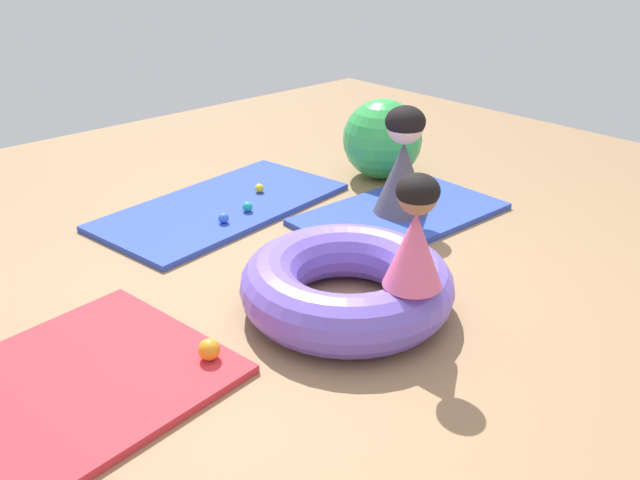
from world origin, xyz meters
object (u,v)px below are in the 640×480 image
(adult_seated, at_px, (403,162))
(exercise_ball_large, at_px, (382,139))
(play_ball_yellow, at_px, (259,188))
(play_ball_blue, at_px, (224,218))
(inflatable_cushion, at_px, (347,285))
(child_in_pink, at_px, (415,233))
(play_ball_orange, at_px, (209,349))
(play_ball_teal, at_px, (247,207))
(play_ball_green, at_px, (398,185))

(adult_seated, bearing_deg, exercise_ball_large, 137.80)
(play_ball_yellow, distance_m, play_ball_blue, 0.57)
(inflatable_cushion, relative_size, play_ball_blue, 15.88)
(child_in_pink, xyz_separation_m, play_ball_orange, (-0.82, 0.46, -0.47))
(child_in_pink, distance_m, play_ball_teal, 1.80)
(child_in_pink, bearing_deg, play_ball_teal, -70.71)
(exercise_ball_large, bearing_deg, adult_seated, -127.61)
(play_ball_green, bearing_deg, play_ball_yellow, 138.91)
(inflatable_cushion, height_order, exercise_ball_large, exercise_ball_large)
(play_ball_orange, bearing_deg, play_ball_green, 20.47)
(play_ball_green, height_order, exercise_ball_large, exercise_ball_large)
(play_ball_teal, bearing_deg, play_ball_green, -22.63)
(inflatable_cushion, relative_size, adult_seated, 1.51)
(play_ball_orange, xyz_separation_m, exercise_ball_large, (2.39, 1.17, 0.21))
(adult_seated, bearing_deg, play_ball_blue, -127.66)
(play_ball_teal, relative_size, play_ball_yellow, 1.08)
(play_ball_teal, height_order, play_ball_orange, play_ball_orange)
(inflatable_cushion, relative_size, play_ball_orange, 10.91)
(adult_seated, height_order, play_ball_yellow, adult_seated)
(play_ball_teal, bearing_deg, inflatable_cushion, -105.27)
(inflatable_cushion, distance_m, play_ball_green, 1.64)
(adult_seated, relative_size, play_ball_yellow, 11.31)
(play_ball_orange, bearing_deg, exercise_ball_large, 26.19)
(inflatable_cushion, xyz_separation_m, exercise_ball_large, (1.60, 1.24, 0.15))
(adult_seated, distance_m, play_ball_green, 0.48)
(play_ball_teal, relative_size, play_ball_blue, 1.01)
(inflatable_cushion, bearing_deg, exercise_ball_large, 37.87)
(inflatable_cushion, xyz_separation_m, adult_seated, (1.12, 0.62, 0.24))
(child_in_pink, distance_m, exercise_ball_large, 2.28)
(play_ball_blue, xyz_separation_m, exercise_ball_large, (1.47, -0.02, 0.23))
(inflatable_cushion, height_order, play_ball_orange, inflatable_cushion)
(inflatable_cushion, distance_m, adult_seated, 1.30)
(child_in_pink, height_order, adult_seated, child_in_pink)
(exercise_ball_large, bearing_deg, play_ball_yellow, 163.14)
(play_ball_green, height_order, play_ball_orange, play_ball_orange)
(child_in_pink, height_order, exercise_ball_large, child_in_pink)
(child_in_pink, relative_size, adult_seated, 0.75)
(inflatable_cushion, xyz_separation_m, play_ball_green, (1.39, 0.88, -0.07))
(adult_seated, distance_m, exercise_ball_large, 0.79)
(inflatable_cushion, relative_size, child_in_pink, 2.01)
(inflatable_cushion, distance_m, child_in_pink, 0.57)
(play_ball_orange, relative_size, play_ball_yellow, 1.56)
(play_ball_teal, bearing_deg, adult_seated, -42.26)
(child_in_pink, height_order, play_ball_blue, child_in_pink)
(inflatable_cushion, xyz_separation_m, child_in_pink, (0.03, -0.39, 0.41))
(inflatable_cushion, height_order, play_ball_blue, inflatable_cushion)
(adult_seated, xyz_separation_m, play_ball_orange, (-1.91, -0.55, -0.30))
(exercise_ball_large, bearing_deg, play_ball_teal, 176.97)
(play_ball_green, bearing_deg, play_ball_blue, 163.12)
(inflatable_cushion, bearing_deg, play_ball_green, 32.43)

